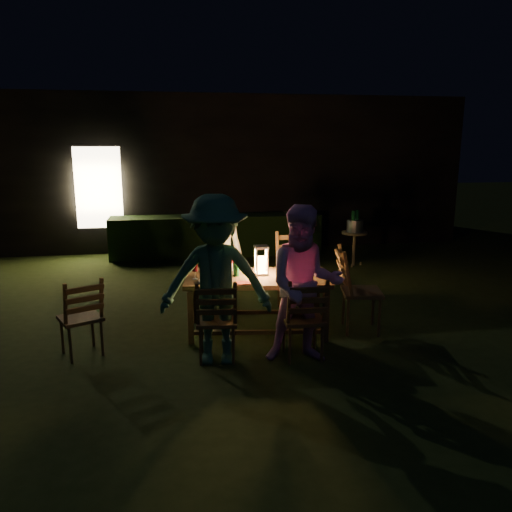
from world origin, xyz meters
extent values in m
plane|color=black|center=(0.00, 0.00, 0.00)|extent=(40.00, 40.00, 0.00)
cube|color=black|center=(0.00, 6.20, 1.60)|extent=(10.00, 4.00, 3.20)
cube|color=#FFE5B2|center=(-2.80, 4.21, 1.35)|extent=(0.90, 0.06, 1.60)
cube|color=black|center=(-0.50, 3.75, 0.40)|extent=(4.20, 0.70, 0.80)
cube|color=#4B3219|center=(-0.44, -0.59, 0.67)|extent=(1.77, 1.05, 0.05)
cube|color=#4B3219|center=(-1.24, -0.82, 0.31)|extent=(0.06, 0.06, 0.61)
cube|color=#4B3219|center=(-1.14, -0.14, 0.31)|extent=(0.06, 0.06, 0.61)
cube|color=#4B3219|center=(0.27, -1.03, 0.31)|extent=(0.06, 0.06, 0.61)
cube|color=#4B3219|center=(0.37, -0.35, 0.31)|extent=(0.06, 0.06, 0.61)
cube|color=#4B3219|center=(-0.98, -1.27, 0.42)|extent=(0.45, 0.43, 0.04)
cube|color=#4B3219|center=(-1.00, -1.44, 0.68)|extent=(0.42, 0.18, 0.48)
cube|color=#4B3219|center=(-0.09, -1.39, 0.42)|extent=(0.43, 0.41, 0.04)
cube|color=#4B3219|center=(-0.10, -1.57, 0.69)|extent=(0.42, 0.16, 0.49)
cube|color=#4B3219|center=(-0.78, 0.22, 0.41)|extent=(0.42, 0.41, 0.04)
cube|color=#4B3219|center=(-0.77, 0.39, 0.67)|extent=(0.41, 0.15, 0.48)
cube|color=#4B3219|center=(0.21, 0.08, 0.49)|extent=(0.49, 0.47, 0.04)
cube|color=#4B3219|center=(0.22, 0.29, 0.80)|extent=(0.49, 0.17, 0.57)
cube|color=#4B3219|center=(0.80, -0.76, 0.48)|extent=(0.54, 0.56, 0.04)
cube|color=#4B3219|center=(0.60, -0.72, 0.78)|extent=(0.25, 0.49, 0.55)
cube|color=#4B3219|center=(-2.40, -0.92, 0.41)|extent=(0.53, 0.52, 0.04)
cube|color=#4B3219|center=(-2.33, -1.08, 0.67)|extent=(0.42, 0.29, 0.47)
imported|color=beige|center=(-0.77, 0.29, 0.78)|extent=(0.61, 0.45, 1.56)
imported|color=#E79FD9|center=(-0.10, -1.46, 0.82)|extent=(0.87, 0.72, 1.63)
imported|color=#356B4E|center=(-0.99, -1.34, 0.87)|extent=(1.20, 0.79, 1.74)
cube|color=white|center=(-0.38, -0.54, 0.71)|extent=(0.15, 0.15, 0.03)
cube|color=white|center=(-0.38, -0.54, 1.03)|extent=(0.16, 0.16, 0.03)
cylinder|color=#FF9E3F|center=(-0.38, -0.54, 0.83)|extent=(0.09, 0.09, 0.18)
cylinder|color=white|center=(-0.95, -0.29, 0.70)|extent=(0.25, 0.25, 0.01)
cylinder|color=white|center=(-1.01, -0.73, 0.70)|extent=(0.25, 0.25, 0.01)
cylinder|color=white|center=(0.04, -0.43, 0.70)|extent=(0.25, 0.25, 0.01)
cylinder|color=white|center=(-0.02, -0.87, 0.70)|extent=(0.25, 0.25, 0.01)
cylinder|color=#0F471E|center=(-0.68, -0.55, 0.84)|extent=(0.07, 0.07, 0.28)
cube|color=red|center=(-0.63, -0.88, 0.70)|extent=(0.18, 0.14, 0.01)
cube|color=red|center=(0.07, -0.96, 0.70)|extent=(0.18, 0.14, 0.01)
cube|color=black|center=(-1.09, -0.80, 0.70)|extent=(0.14, 0.07, 0.01)
cylinder|color=brown|center=(1.90, 2.38, 0.61)|extent=(0.47, 0.47, 0.04)
cylinder|color=brown|center=(1.90, 2.38, 0.31)|extent=(0.05, 0.05, 0.61)
cylinder|color=#A5A8AD|center=(1.90, 2.38, 0.74)|extent=(0.30, 0.30, 0.22)
cylinder|color=#0F471E|center=(1.85, 2.34, 0.79)|extent=(0.07, 0.07, 0.32)
cylinder|color=#0F471E|center=(1.95, 2.42, 0.79)|extent=(0.07, 0.07, 0.32)
camera|label=1|loc=(-1.43, -6.16, 2.22)|focal=35.00mm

